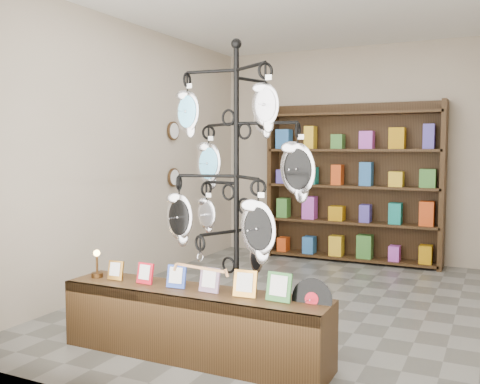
% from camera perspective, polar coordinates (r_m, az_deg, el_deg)
% --- Properties ---
extents(ground, '(5.00, 5.00, 0.00)m').
position_cam_1_polar(ground, '(5.59, 5.91, -11.71)').
color(ground, slate).
rests_on(ground, ground).
extents(room_envelope, '(5.00, 5.00, 5.00)m').
position_cam_1_polar(room_envelope, '(5.37, 6.08, 7.59)').
color(room_envelope, '#BAAB96').
rests_on(room_envelope, ground).
extents(display_tree, '(1.24, 1.21, 2.37)m').
position_cam_1_polar(display_tree, '(3.92, -0.39, 1.62)').
color(display_tree, black).
rests_on(display_tree, ground).
extents(front_shelf, '(2.11, 0.44, 0.75)m').
position_cam_1_polar(front_shelf, '(4.15, -5.00, -13.77)').
color(front_shelf, black).
rests_on(front_shelf, ground).
extents(back_shelving, '(2.42, 0.36, 2.20)m').
position_cam_1_polar(back_shelving, '(7.58, 11.91, 0.45)').
color(back_shelving, black).
rests_on(back_shelving, ground).
extents(wall_clocks, '(0.03, 0.24, 0.84)m').
position_cam_1_polar(wall_clocks, '(6.97, -7.10, 4.02)').
color(wall_clocks, black).
rests_on(wall_clocks, ground).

